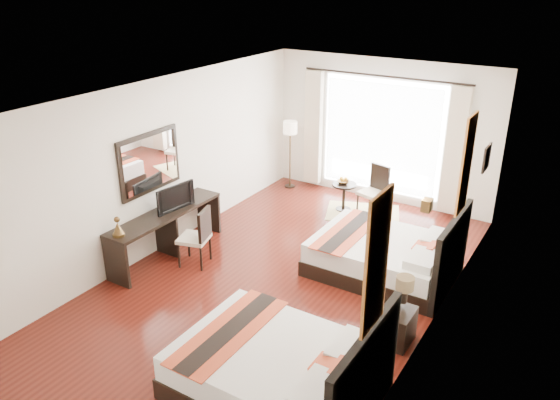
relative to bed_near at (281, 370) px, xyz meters
The scene contains 29 objects.
floor 2.36m from the bed_near, 121.91° to the left, with size 4.50×7.50×0.01m, color #3D110B.
ceiling 3.41m from the bed_near, 121.91° to the left, with size 4.50×7.50×0.02m, color white.
wall_headboard 2.48m from the bed_near, 63.16° to the left, with size 0.01×7.50×2.80m, color silver.
wall_desk 4.16m from the bed_near, 150.27° to the left, with size 0.01×7.50×2.80m, color silver.
wall_window 5.97m from the bed_near, 102.19° to the left, with size 4.50×0.01×2.80m, color silver.
wall_entry 2.41m from the bed_near, 125.20° to the right, with size 4.50×0.01×2.80m, color silver.
window_glass 5.93m from the bed_near, 102.22° to the left, with size 2.40×0.02×2.20m, color white.
sheer_curtain 5.88m from the bed_near, 102.34° to the left, with size 2.30×0.02×2.10m, color white.
drape_left 6.30m from the bed_near, 115.57° to the left, with size 0.35×0.14×2.35m, color beige.
drape_right 5.71m from the bed_near, 87.84° to the left, with size 0.35×0.14×2.35m, color beige.
art_panel_near 1.91m from the bed_near, ahead, with size 0.03×0.50×1.35m, color maroon.
art_panel_far 3.59m from the bed_near, 71.91° to the left, with size 0.03×0.50×1.35m, color maroon.
wall_sconce 2.42m from the bed_near, 58.22° to the left, with size 0.10×0.14×0.14m, color #4E381B.
mirror_frame 4.05m from the bed_near, 153.62° to the left, with size 0.04×1.25×0.95m, color black.
mirror_glass 4.03m from the bed_near, 153.45° to the left, with size 0.01×1.12×0.82m, color white.
bed_near is the anchor object (origin of this frame).
bed_far 3.04m from the bed_near, 89.54° to the left, with size 2.08×1.62×1.17m.
nightstand 1.71m from the bed_near, 64.00° to the left, with size 0.38×0.47×0.45m, color black.
table_lamp 1.89m from the bed_near, 65.75° to the left, with size 0.23×0.23×0.36m.
vase 1.63m from the bed_near, 63.02° to the left, with size 0.14×0.14×0.15m, color black.
console_desk 3.66m from the bed_near, 152.01° to the left, with size 0.50×2.20×0.76m, color black.
television 3.79m from the bed_near, 149.35° to the left, with size 0.73×0.10×0.42m, color black.
bronze_figurine 3.36m from the bed_near, 166.86° to the left, with size 0.18×0.18×0.26m, color #4E381B, non-canonical shape.
desk_chair 3.16m from the bed_near, 146.82° to the left, with size 0.55×0.55×0.95m.
floor_lamp 6.21m from the bed_near, 119.97° to the left, with size 0.29×0.29×1.43m.
side_table 5.08m from the bed_near, 107.99° to the left, with size 0.47×0.47×0.54m, color black.
fruit_bowl 5.11m from the bed_near, 108.27° to the left, with size 0.23×0.23×0.06m, color #423017.
window_chair 5.03m from the bed_near, 101.64° to the left, with size 0.55×0.55×0.96m.
jute_rug 5.05m from the bed_near, 103.59° to the left, with size 1.36×0.93×0.01m, color tan.
Camera 1 is at (3.72, -5.99, 4.35)m, focal length 35.00 mm.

